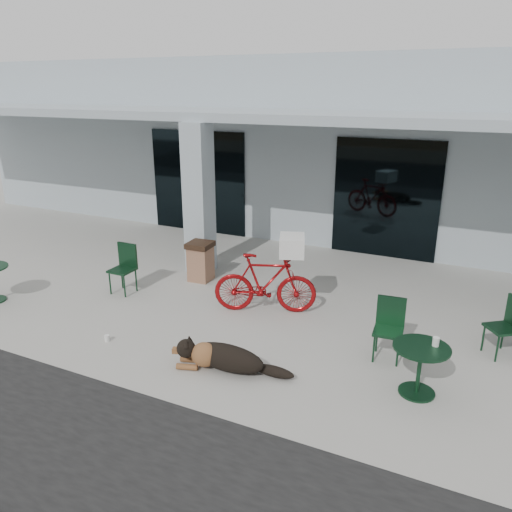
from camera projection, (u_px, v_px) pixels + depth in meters
The scene contains 16 objects.
ground at pixel (206, 327), 8.26m from camera, with size 80.00×80.00×0.00m, color #A6A49D.
building at pixel (352, 141), 14.79m from camera, with size 22.00×7.00×4.50m, color #A0B0B5.
storefront_glass_left at pixel (198, 182), 13.39m from camera, with size 2.80×0.06×2.70m, color black.
storefront_glass_right at pixel (386, 199), 11.34m from camera, with size 2.40×0.06×2.70m, color black.
column at pixel (199, 200), 10.34m from camera, with size 0.50×0.50×3.12m, color #A0B0B5.
overhang at pixel (291, 116), 10.30m from camera, with size 22.00×2.80×0.18m, color #A0B0B5.
bicycle at pixel (265, 283), 8.67m from camera, with size 0.50×1.79×1.07m, color maroon.
laundry_basket at pixel (292, 245), 8.41m from camera, with size 0.56×0.41×0.33m, color white.
dog at pixel (227, 356), 6.95m from camera, with size 1.29×0.43×0.43m, color black, non-canonical shape.
cup_near_dog at pixel (107, 338), 7.80m from camera, with size 0.08×0.08×0.10m, color white.
cafe_chair_near at pixel (122, 269), 9.51m from camera, with size 0.43×0.47×0.95m, color #133720, non-canonical shape.
cafe_table_far at pixel (419, 370), 6.38m from camera, with size 0.72×0.72×0.68m, color #133720, non-canonical shape.
cafe_chair_far_a at pixel (388, 331), 7.16m from camera, with size 0.41×0.45×0.91m, color #133720, non-canonical shape.
cafe_chair_far_b at pixel (503, 328), 7.26m from camera, with size 0.41×0.44×0.90m, color #133720, non-canonical shape.
cup_on_table at pixel (436, 342), 6.28m from camera, with size 0.08×0.08×0.12m, color white.
trash_receptacle at pixel (201, 261), 10.16m from camera, with size 0.48×0.48×0.81m, color #8E6249, non-canonical shape.
Camera 1 is at (3.97, -6.35, 3.78)m, focal length 35.00 mm.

